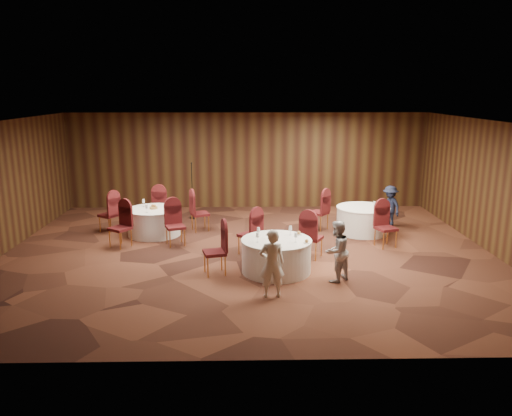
{
  "coord_description": "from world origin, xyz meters",
  "views": [
    {
      "loc": [
        -0.05,
        -11.71,
        3.94
      ],
      "look_at": [
        0.2,
        0.2,
        1.1
      ],
      "focal_mm": 35.0,
      "sensor_mm": 36.0,
      "label": 1
    }
  ],
  "objects_px": {
    "mic_stand": "(192,202)",
    "woman_a": "(272,264)",
    "table_main": "(276,255)",
    "table_left": "(154,222)",
    "man_c": "(390,206)",
    "woman_b": "(337,251)",
    "table_right": "(363,220)"
  },
  "relations": [
    {
      "from": "table_right",
      "to": "woman_b",
      "type": "height_order",
      "value": "woman_b"
    },
    {
      "from": "woman_b",
      "to": "man_c",
      "type": "distance_m",
      "value": 4.87
    },
    {
      "from": "woman_a",
      "to": "woman_b",
      "type": "bearing_deg",
      "value": -155.93
    },
    {
      "from": "table_right",
      "to": "table_main",
      "type": "bearing_deg",
      "value": -130.72
    },
    {
      "from": "woman_a",
      "to": "table_right",
      "type": "bearing_deg",
      "value": -128.2
    },
    {
      "from": "table_main",
      "to": "mic_stand",
      "type": "distance_m",
      "value": 5.33
    },
    {
      "from": "table_right",
      "to": "woman_a",
      "type": "xyz_separation_m",
      "value": [
        -2.79,
        -4.41,
        0.31
      ]
    },
    {
      "from": "woman_b",
      "to": "man_c",
      "type": "bearing_deg",
      "value": -160.12
    },
    {
      "from": "woman_b",
      "to": "table_left",
      "type": "bearing_deg",
      "value": -79.99
    },
    {
      "from": "mic_stand",
      "to": "woman_a",
      "type": "bearing_deg",
      "value": -70.72
    },
    {
      "from": "woman_a",
      "to": "table_main",
      "type": "bearing_deg",
      "value": -103.12
    },
    {
      "from": "table_left",
      "to": "woman_a",
      "type": "height_order",
      "value": "woman_a"
    },
    {
      "from": "woman_a",
      "to": "man_c",
      "type": "height_order",
      "value": "woman_a"
    },
    {
      "from": "mic_stand",
      "to": "man_c",
      "type": "distance_m",
      "value": 5.99
    },
    {
      "from": "table_left",
      "to": "man_c",
      "type": "height_order",
      "value": "man_c"
    },
    {
      "from": "table_left",
      "to": "table_right",
      "type": "distance_m",
      "value": 5.82
    },
    {
      "from": "mic_stand",
      "to": "woman_b",
      "type": "height_order",
      "value": "mic_stand"
    },
    {
      "from": "table_main",
      "to": "table_right",
      "type": "xyz_separation_m",
      "value": [
        2.61,
        3.03,
        0.0
      ]
    },
    {
      "from": "mic_stand",
      "to": "woman_b",
      "type": "relative_size",
      "value": 1.34
    },
    {
      "from": "table_main",
      "to": "table_left",
      "type": "height_order",
      "value": "same"
    },
    {
      "from": "table_main",
      "to": "table_left",
      "type": "distance_m",
      "value": 4.36
    },
    {
      "from": "table_right",
      "to": "woman_b",
      "type": "bearing_deg",
      "value": -111.11
    },
    {
      "from": "table_right",
      "to": "mic_stand",
      "type": "height_order",
      "value": "mic_stand"
    },
    {
      "from": "table_main",
      "to": "mic_stand",
      "type": "xyz_separation_m",
      "value": [
        -2.33,
        4.79,
        0.15
      ]
    },
    {
      "from": "table_main",
      "to": "table_right",
      "type": "bearing_deg",
      "value": 49.28
    },
    {
      "from": "woman_b",
      "to": "table_main",
      "type": "bearing_deg",
      "value": -66.6
    },
    {
      "from": "mic_stand",
      "to": "man_c",
      "type": "bearing_deg",
      "value": -10.55
    },
    {
      "from": "table_main",
      "to": "man_c",
      "type": "height_order",
      "value": "man_c"
    },
    {
      "from": "table_main",
      "to": "table_left",
      "type": "bearing_deg",
      "value": 137.31
    },
    {
      "from": "woman_b",
      "to": "man_c",
      "type": "height_order",
      "value": "woman_b"
    },
    {
      "from": "woman_b",
      "to": "man_c",
      "type": "relative_size",
      "value": 1.08
    },
    {
      "from": "mic_stand",
      "to": "woman_a",
      "type": "xyz_separation_m",
      "value": [
        2.16,
        -6.17,
        0.16
      ]
    }
  ]
}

